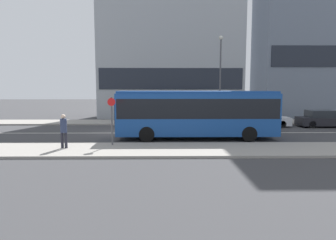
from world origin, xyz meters
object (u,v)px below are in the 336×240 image
Objects in this scene: parked_car_0 at (264,119)px; city_bus at (196,111)px; street_lamp at (220,71)px; bus_stop_sign at (112,117)px; parked_car_1 at (322,119)px; pedestrian_near_stop at (64,129)px.

city_bus is at bearing -137.63° from parked_car_0.
street_lamp reaches higher than city_bus.
street_lamp reaches higher than bus_stop_sign.
parked_car_1 is (4.90, -0.15, 0.04)m from parked_car_0.
city_bus is 2.63× the size of parked_car_1.
parked_car_1 reaches higher than parked_car_0.
parked_car_0 is 16.80m from pedestrian_near_stop.
city_bus is at bearing -153.24° from parked_car_1.
street_lamp is (-8.42, 1.69, 4.12)m from parked_car_1.
pedestrian_near_stop is (-18.78, -9.31, 0.51)m from parked_car_1.
bus_stop_sign is at bearing -154.17° from city_bus.
parked_car_0 is 4.91m from parked_car_1.
bus_stop_sign is at bearing -127.98° from street_lamp.
city_bus is 1.33× the size of street_lamp.
parked_car_0 is 1.55× the size of bus_stop_sign.
pedestrian_near_stop is at bearing -157.17° from city_bus.
street_lamp is (-3.51, 1.54, 4.16)m from parked_car_0.
pedestrian_near_stop is (-7.45, -3.60, -0.63)m from city_bus.
parked_car_1 is 0.51× the size of street_lamp.
bus_stop_sign is (2.43, 0.84, 0.54)m from pedestrian_near_stop.
city_bus reaches higher than parked_car_0.
street_lamp reaches higher than parked_car_1.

